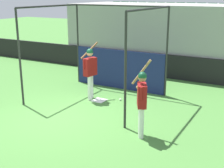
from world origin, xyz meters
name	(u,v)px	position (x,y,z in m)	size (l,w,h in m)	color
ground_plane	(60,117)	(0.00, 0.00, 0.00)	(60.00, 60.00, 0.00)	#477F38
outfield_wall	(140,63)	(0.00, 5.89, 0.52)	(24.00, 0.12, 1.05)	black
bleacher_section	(157,35)	(0.00, 7.95, 1.56)	(8.15, 4.00, 3.13)	#9E9E99
batting_cage	(112,58)	(0.16, 2.98, 1.31)	(3.88, 3.31, 3.20)	#282828
home_plate	(99,100)	(0.26, 1.87, 0.01)	(0.44, 0.44, 0.02)	white
player_batter	(90,69)	(-0.10, 1.88, 1.10)	(0.55, 0.96, 1.94)	white
player_waiting	(142,98)	(2.66, 0.00, 1.05)	(0.64, 0.64, 2.00)	white
baseball	(120,100)	(0.90, 2.22, 0.04)	(0.07, 0.07, 0.07)	white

